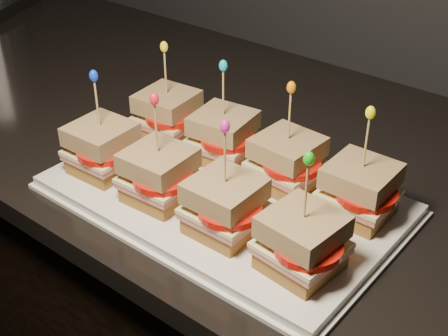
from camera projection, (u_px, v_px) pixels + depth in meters
The scene contains 60 objects.
cabinet at pixel (170, 296), 1.39m from camera, with size 2.27×0.68×0.89m, color black.
granite_slab at pixel (158, 110), 1.14m from camera, with size 2.31×0.72×0.03m, color black.
platter at pixel (224, 196), 0.86m from camera, with size 0.47×0.29×0.02m, color white.
platter_rim at pixel (224, 200), 0.86m from camera, with size 0.48×0.30×0.01m, color white.
sandwich_0_bread_bot at pixel (168, 129), 0.98m from camera, with size 0.08×0.08×0.02m, color brown.
sandwich_0_ham at pixel (168, 120), 0.98m from camera, with size 0.09×0.08×0.01m, color #CD6A5F.
sandwich_0_cheese at pixel (168, 116), 0.97m from camera, with size 0.09×0.09×0.01m, color #F4EB9D.
sandwich_0_tomato at pixel (171, 116), 0.96m from camera, with size 0.08×0.08×0.01m, color red.
sandwich_0_bread_top at pixel (167, 102), 0.96m from camera, with size 0.08×0.08×0.03m, color #5C2B0F.
sandwich_0_pick at pixel (166, 75), 0.94m from camera, with size 0.00×0.00×0.09m, color tan.
sandwich_0_frill at pixel (164, 47), 0.91m from camera, with size 0.01×0.01×0.02m, color yellow.
sandwich_1_bread_bot at pixel (223, 151), 0.92m from camera, with size 0.08×0.08×0.02m, color brown.
sandwich_1_ham at pixel (223, 143), 0.92m from camera, with size 0.09×0.08×0.01m, color #CD6A5F.
sandwich_1_cheese at pixel (223, 139), 0.91m from camera, with size 0.09×0.09×0.01m, color #F4EB9D.
sandwich_1_tomato at pixel (227, 138), 0.90m from camera, with size 0.08×0.08×0.01m, color red.
sandwich_1_bread_top at pixel (223, 123), 0.90m from camera, with size 0.08×0.08×0.03m, color #5C2B0F.
sandwich_1_pick at pixel (223, 95), 0.88m from camera, with size 0.00×0.00×0.09m, color tan.
sandwich_1_frill at pixel (223, 66), 0.85m from camera, with size 0.01×0.01×0.02m, color #09A9BF.
sandwich_2_bread_bot at pixel (286, 177), 0.87m from camera, with size 0.08×0.08×0.02m, color brown.
sandwich_2_ham at pixel (286, 168), 0.86m from camera, with size 0.09×0.08×0.01m, color #CD6A5F.
sandwich_2_cheese at pixel (286, 164), 0.85m from camera, with size 0.09×0.09×0.01m, color #F4EB9D.
sandwich_2_tomato at pixel (292, 164), 0.84m from camera, with size 0.08×0.08×0.01m, color red.
sandwich_2_bread_top at pixel (288, 148), 0.84m from camera, with size 0.08×0.08×0.03m, color #5C2B0F.
sandwich_2_pick at pixel (289, 119), 0.82m from camera, with size 0.00×0.00×0.09m, color tan.
sandwich_2_frill at pixel (291, 87), 0.79m from camera, with size 0.01×0.01×0.02m, color orange.
sandwich_3_bread_bot at pixel (357, 207), 0.81m from camera, with size 0.08×0.08×0.02m, color brown.
sandwich_3_ham at pixel (359, 197), 0.80m from camera, with size 0.09×0.08×0.01m, color #CD6A5F.
sandwich_3_cheese at pixel (359, 193), 0.79m from camera, with size 0.09×0.09×0.01m, color #F4EB9D.
sandwich_3_tomato at pixel (366, 193), 0.78m from camera, with size 0.08×0.08×0.01m, color red.
sandwich_3_bread_top at pixel (362, 176), 0.78m from camera, with size 0.08×0.08×0.03m, color #5C2B0F.
sandwich_3_pick at pixel (366, 146), 0.76m from camera, with size 0.00×0.00×0.09m, color tan.
sandwich_3_frill at pixel (370, 113), 0.73m from camera, with size 0.01×0.01×0.02m, color #F9F207.
sandwich_4_bread_bot at pixel (104, 164), 0.90m from camera, with size 0.08×0.08×0.02m, color brown.
sandwich_4_ham at pixel (103, 155), 0.89m from camera, with size 0.09×0.08×0.01m, color #CD6A5F.
sandwich_4_cheese at pixel (103, 150), 0.88m from camera, with size 0.09×0.09×0.01m, color #F4EB9D.
sandwich_4_tomato at pixel (105, 150), 0.87m from camera, with size 0.08×0.08×0.01m, color red.
sandwich_4_bread_top at pixel (101, 135), 0.87m from camera, with size 0.08×0.08×0.03m, color #5C2B0F.
sandwich_4_pick at pixel (97, 106), 0.85m from camera, with size 0.00×0.00×0.09m, color tan.
sandwich_4_frill at pixel (94, 76), 0.82m from camera, with size 0.01×0.01×0.02m, color #0D37D5.
sandwich_5_bread_bot at pixel (160, 191), 0.84m from camera, with size 0.08×0.08×0.02m, color brown.
sandwich_5_ham at pixel (160, 182), 0.83m from camera, with size 0.09×0.08×0.01m, color #CD6A5F.
sandwich_5_cheese at pixel (159, 177), 0.82m from camera, with size 0.09×0.09×0.01m, color #F4EB9D.
sandwich_5_tomato at pixel (162, 178), 0.81m from camera, with size 0.08×0.08×0.01m, color red.
sandwich_5_bread_top at pixel (158, 161), 0.81m from camera, with size 0.08×0.08×0.03m, color #5C2B0F.
sandwich_5_pick at pixel (156, 131), 0.79m from camera, with size 0.00×0.00×0.09m, color tan.
sandwich_5_frill at pixel (154, 99), 0.76m from camera, with size 0.01×0.01×0.02m, color red.
sandwich_6_bread_bot at pixel (225, 223), 0.78m from camera, with size 0.08×0.08×0.02m, color brown.
sandwich_6_ham at pixel (225, 213), 0.77m from camera, with size 0.09×0.08×0.01m, color #CD6A5F.
sandwich_6_cheese at pixel (225, 209), 0.77m from camera, with size 0.09×0.09×0.01m, color #F4EB9D.
sandwich_6_tomato at pixel (229, 209), 0.75m from camera, with size 0.08×0.08×0.01m, color red.
sandwich_6_bread_top at pixel (225, 191), 0.75m from camera, with size 0.08×0.08×0.03m, color #5C2B0F.
sandwich_6_pick at pixel (225, 160), 0.73m from camera, with size 0.00×0.00×0.09m, color tan.
sandwich_6_frill at pixel (225, 126), 0.70m from camera, with size 0.01×0.01×0.02m, color #CC2095.
sandwich_7_bread_bot at pixel (300, 260), 0.72m from camera, with size 0.08×0.08×0.02m, color brown.
sandwich_7_ham at pixel (301, 250), 0.71m from camera, with size 0.09×0.08×0.01m, color #CD6A5F.
sandwich_7_cheese at pixel (301, 245), 0.71m from camera, with size 0.09×0.09×0.01m, color #F4EB9D.
sandwich_7_tomato at pixel (308, 247), 0.69m from camera, with size 0.08×0.08×0.01m, color red.
sandwich_7_bread_top at pixel (303, 227), 0.69m from camera, with size 0.08×0.08×0.03m, color #5C2B0F.
sandwich_7_pick at pixel (306, 194), 0.67m from camera, with size 0.00×0.00×0.09m, color tan.
sandwich_7_frill at pixel (309, 159), 0.64m from camera, with size 0.01×0.01×0.02m, color #1EAA15.
Camera 1 is at (0.88, 0.93, 1.42)m, focal length 50.00 mm.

